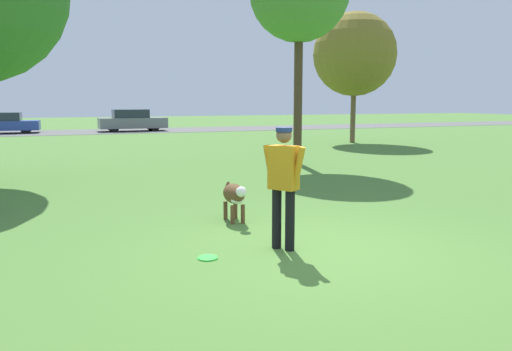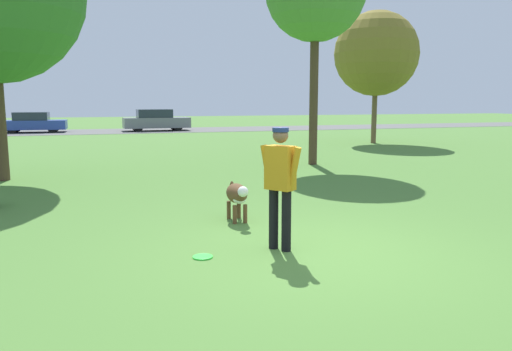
# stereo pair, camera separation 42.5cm
# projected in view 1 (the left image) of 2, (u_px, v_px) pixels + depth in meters

# --- Properties ---
(ground_plane) EXTENTS (120.00, 120.00, 0.00)m
(ground_plane) POSITION_uv_depth(u_px,v_px,m) (318.00, 251.00, 6.72)
(ground_plane) COLOR #4C7A33
(far_road_strip) EXTENTS (120.00, 6.00, 0.01)m
(far_road_strip) POSITION_uv_depth(u_px,v_px,m) (110.00, 131.00, 33.13)
(far_road_strip) COLOR #5B5B59
(far_road_strip) RESTS_ON ground_plane
(person) EXTENTS (0.44, 0.58, 1.67)m
(person) POSITION_uv_depth(u_px,v_px,m) (284.00, 179.00, 6.69)
(person) COLOR black
(person) RESTS_ON ground_plane
(dog) EXTENTS (0.33, 0.96, 0.65)m
(dog) POSITION_uv_depth(u_px,v_px,m) (235.00, 195.00, 8.33)
(dog) COLOR brown
(dog) RESTS_ON ground_plane
(frisbee) EXTENTS (0.26, 0.26, 0.02)m
(frisbee) POSITION_uv_depth(u_px,v_px,m) (208.00, 258.00, 6.42)
(frisbee) COLOR #33D838
(frisbee) RESTS_ON ground_plane
(tree_far_right) EXTENTS (3.95, 3.95, 6.18)m
(tree_far_right) POSITION_uv_depth(u_px,v_px,m) (355.00, 54.00, 23.67)
(tree_far_right) COLOR brown
(tree_far_right) RESTS_ON ground_plane
(parked_car_blue) EXTENTS (3.98, 1.96, 1.30)m
(parked_car_blue) POSITION_uv_depth(u_px,v_px,m) (5.00, 123.00, 31.02)
(parked_car_blue) COLOR #284293
(parked_car_blue) RESTS_ON ground_plane
(parked_car_grey) EXTENTS (4.42, 1.84, 1.45)m
(parked_car_grey) POSITION_uv_depth(u_px,v_px,m) (132.00, 121.00, 33.25)
(parked_car_grey) COLOR slate
(parked_car_grey) RESTS_ON ground_plane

